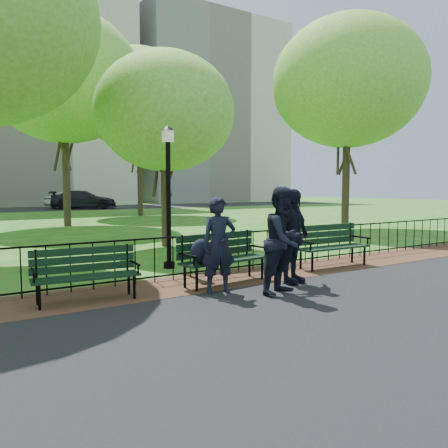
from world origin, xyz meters
TOP-DOWN VIEW (x-y plane):
  - ground at (0.00, 0.00)m, footprint 120.00×120.00m
  - dirt_strip at (0.00, 1.50)m, footprint 60.00×1.60m
  - far_street at (0.00, 35.00)m, footprint 70.00×9.00m
  - iron_fence at (0.00, 2.00)m, footprint 24.06×0.06m
  - apartment_mid at (2.00, 48.00)m, footprint 24.00×15.00m
  - apartment_east at (26.00, 48.00)m, footprint 20.00×15.00m
  - park_bench_main at (-0.57, 1.14)m, footprint 1.93×0.80m
  - park_bench_left_a at (-2.92, 1.31)m, footprint 1.73×0.67m
  - park_bench_right_a at (2.77, 1.36)m, footprint 1.93×0.65m
  - lamppost at (-0.48, 3.28)m, footprint 0.29×0.29m
  - tree_near_e at (1.12, 6.83)m, footprint 4.37×4.37m
  - tree_mid_e at (10.50, 7.82)m, footprint 6.72×6.72m
  - tree_far_c at (0.23, 16.18)m, footprint 7.35×7.35m
  - tree_far_e at (6.27, 21.84)m, footprint 7.86×7.86m
  - person_left at (-0.79, 0.59)m, footprint 0.70×0.56m
  - person_mid at (0.15, -0.05)m, footprint 1.02×0.75m
  - person_right at (0.80, 0.48)m, footprint 1.16×0.73m
  - sedan_silver at (4.96, 35.28)m, footprint 4.70×2.71m
  - sedan_dark at (5.50, 32.96)m, footprint 5.97×4.06m

SIDE VIEW (x-z plane):
  - ground at x=0.00m, z-range 0.00..0.00m
  - far_street at x=0.00m, z-range 0.00..0.01m
  - dirt_strip at x=0.00m, z-range 0.01..0.02m
  - iron_fence at x=0.00m, z-range 0.00..1.00m
  - park_bench_left_a at x=-2.92m, z-range 0.07..1.03m
  - park_bench_right_a at x=2.77m, z-range 0.08..1.16m
  - park_bench_main at x=-0.57m, z-range 0.12..1.19m
  - sedan_silver at x=4.96m, z-range 0.01..1.48m
  - sedan_dark at x=5.50m, z-range 0.01..1.62m
  - person_left at x=-0.79m, z-range 0.01..1.71m
  - person_right at x=0.80m, z-range 0.01..1.85m
  - person_mid at x=0.15m, z-range 0.01..1.89m
  - lamppost at x=-0.48m, z-range 0.15..3.42m
  - tree_near_e at x=1.12m, z-range 1.18..7.27m
  - tree_mid_e at x=10.50m, z-range 1.82..11.19m
  - tree_far_c at x=0.23m, z-range 1.99..12.24m
  - tree_far_e at x=6.27m, z-range 2.13..13.09m
  - apartment_east at x=26.00m, z-range 0.00..24.00m
  - apartment_mid at x=2.00m, z-range 0.00..30.00m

